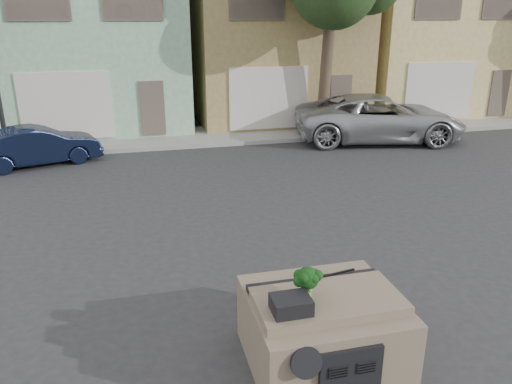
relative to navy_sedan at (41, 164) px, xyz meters
name	(u,v)px	position (x,y,z in m)	size (l,w,h in m)	color
ground_plane	(265,263)	(5.26, -8.21, 0.00)	(120.00, 120.00, 0.00)	#303033
sidewalk	(195,137)	(5.26, 2.29, 0.07)	(40.00, 3.00, 0.15)	gray
townhouse_mint	(96,33)	(1.76, 6.29, 3.77)	(7.20, 8.20, 7.55)	#90C39F
townhouse_tan	(268,32)	(9.26, 6.29, 3.77)	(7.20, 8.20, 7.55)	#9C8750
townhouse_beige	(416,30)	(16.76, 6.29, 3.77)	(7.20, 8.20, 7.55)	#D6C279
navy_sedan	(41,164)	(0.00, 0.00, 0.00)	(1.31, 3.74, 1.23)	black
silver_pickup	(377,141)	(11.96, 0.27, 0.00)	(2.88, 6.26, 1.74)	#A9ABAF
tree_near	(328,23)	(10.26, 1.59, 4.25)	(4.40, 4.00, 8.50)	#243C1A
car_dashboard	(323,327)	(5.26, -11.21, 0.56)	(2.00, 1.80, 1.12)	#756551
instrument_hump	(291,305)	(4.68, -11.56, 1.22)	(0.48, 0.38, 0.20)	black
wiper_arm	(333,274)	(5.54, -10.83, 1.13)	(0.70, 0.03, 0.02)	black
broccoli	(308,282)	(4.99, -11.28, 1.34)	(0.36, 0.36, 0.43)	black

